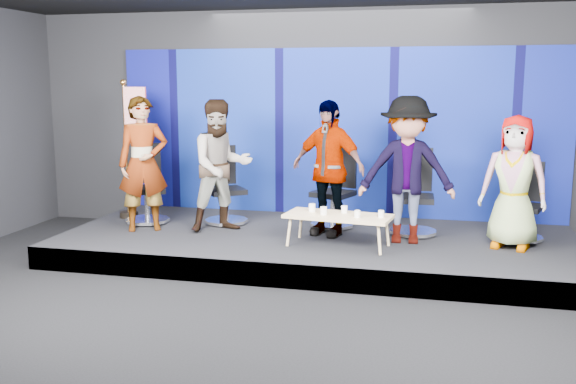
# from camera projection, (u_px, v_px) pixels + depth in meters

# --- Properties ---
(ground) EXTENTS (10.00, 10.00, 0.00)m
(ground) POSITION_uv_depth(u_px,v_px,m) (271.00, 320.00, 6.52)
(ground) COLOR black
(ground) RESTS_ON ground
(room_walls) EXTENTS (10.02, 8.02, 3.51)m
(room_walls) POSITION_uv_depth(u_px,v_px,m) (270.00, 78.00, 6.10)
(room_walls) COLOR black
(room_walls) RESTS_ON ground
(riser) EXTENTS (7.00, 3.00, 0.30)m
(riser) POSITION_uv_depth(u_px,v_px,m) (317.00, 245.00, 8.89)
(riser) COLOR black
(riser) RESTS_ON ground
(backdrop) EXTENTS (7.00, 0.08, 2.60)m
(backdrop) POSITION_uv_depth(u_px,v_px,m) (335.00, 133.00, 10.03)
(backdrop) COLOR #09085F
(backdrop) RESTS_ON riser
(chair_a) EXTENTS (0.89, 0.89, 1.17)m
(chair_a) POSITION_uv_depth(u_px,v_px,m) (147.00, 197.00, 9.60)
(chair_a) COLOR silver
(chair_a) RESTS_ON riser
(panelist_a) EXTENTS (0.82, 0.73, 1.89)m
(panelist_a) POSITION_uv_depth(u_px,v_px,m) (143.00, 164.00, 9.01)
(panelist_a) COLOR black
(panelist_a) RESTS_ON riser
(chair_b) EXTENTS (0.90, 0.90, 1.14)m
(chair_b) POSITION_uv_depth(u_px,v_px,m) (225.00, 198.00, 9.56)
(chair_b) COLOR silver
(chair_b) RESTS_ON riser
(panelist_b) EXTENTS (1.14, 1.09, 1.85)m
(panelist_b) POSITION_uv_depth(u_px,v_px,m) (221.00, 166.00, 8.96)
(panelist_b) COLOR black
(panelist_b) RESTS_ON riser
(chair_c) EXTENTS (0.82, 0.82, 1.14)m
(chair_c) POSITION_uv_depth(u_px,v_px,m) (335.00, 201.00, 9.31)
(chair_c) COLOR silver
(chair_c) RESTS_ON riser
(panelist_c) EXTENTS (1.17, 0.79, 1.85)m
(panelist_c) POSITION_uv_depth(u_px,v_px,m) (328.00, 168.00, 8.73)
(panelist_c) COLOR black
(panelist_c) RESTS_ON riser
(chair_d) EXTENTS (0.69, 0.69, 1.18)m
(chair_d) POSITION_uv_depth(u_px,v_px,m) (414.00, 206.00, 8.87)
(chair_d) COLOR silver
(chair_d) RESTS_ON riser
(panelist_d) EXTENTS (1.26, 0.76, 1.91)m
(panelist_d) POSITION_uv_depth(u_px,v_px,m) (407.00, 170.00, 8.31)
(panelist_d) COLOR black
(panelist_d) RESTS_ON riser
(chair_e) EXTENTS (0.73, 0.73, 1.04)m
(chair_e) POSITION_uv_depth(u_px,v_px,m) (523.00, 214.00, 8.55)
(chair_e) COLOR silver
(chair_e) RESTS_ON riser
(panelist_e) EXTENTS (0.94, 0.75, 1.69)m
(panelist_e) POSITION_uv_depth(u_px,v_px,m) (514.00, 182.00, 8.05)
(panelist_e) COLOR black
(panelist_e) RESTS_ON riser
(coffee_table) EXTENTS (1.41, 0.75, 0.41)m
(coffee_table) POSITION_uv_depth(u_px,v_px,m) (338.00, 217.00, 8.19)
(coffee_table) COLOR tan
(coffee_table) RESTS_ON riser
(mug_a) EXTENTS (0.09, 0.09, 0.10)m
(mug_a) POSITION_uv_depth(u_px,v_px,m) (312.00, 208.00, 8.37)
(mug_a) COLOR white
(mug_a) RESTS_ON coffee_table
(mug_b) EXTENTS (0.09, 0.09, 0.10)m
(mug_b) POSITION_uv_depth(u_px,v_px,m) (324.00, 211.00, 8.17)
(mug_b) COLOR white
(mug_b) RESTS_ON coffee_table
(mug_c) EXTENTS (0.08, 0.08, 0.09)m
(mug_c) POSITION_uv_depth(u_px,v_px,m) (344.00, 209.00, 8.29)
(mug_c) COLOR white
(mug_c) RESTS_ON coffee_table
(mug_d) EXTENTS (0.08, 0.08, 0.09)m
(mug_d) POSITION_uv_depth(u_px,v_px,m) (357.00, 214.00, 8.01)
(mug_d) COLOR white
(mug_d) RESTS_ON coffee_table
(mug_e) EXTENTS (0.07, 0.07, 0.09)m
(mug_e) POSITION_uv_depth(u_px,v_px,m) (381.00, 214.00, 8.01)
(mug_e) COLOR white
(mug_e) RESTS_ON coffee_table
(flag_stand) EXTENTS (0.49, 0.28, 2.12)m
(flag_stand) POSITION_uv_depth(u_px,v_px,m) (132.00, 146.00, 9.78)
(flag_stand) COLOR black
(flag_stand) RESTS_ON riser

